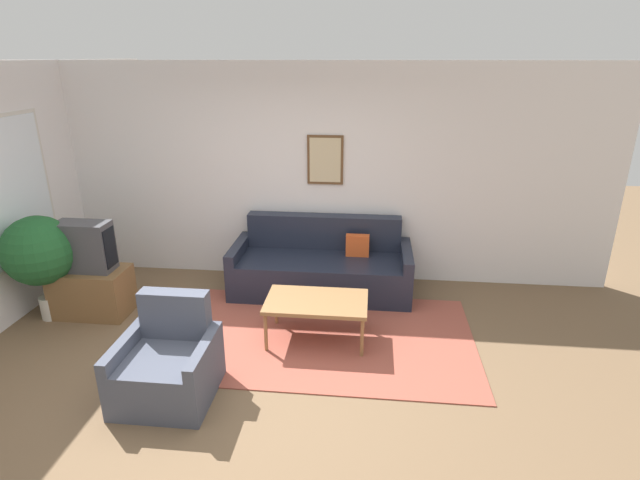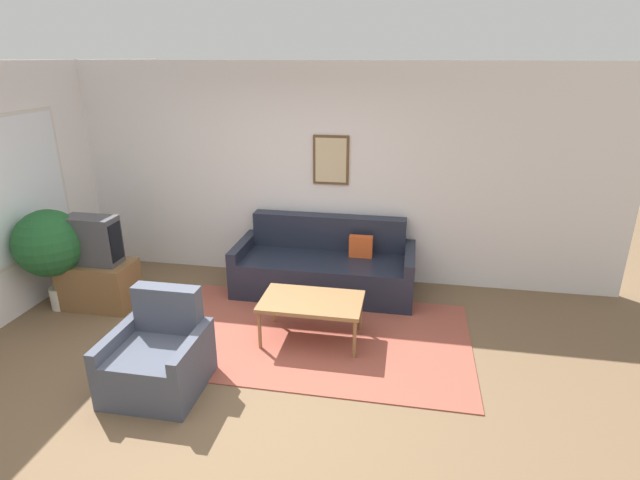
{
  "view_description": "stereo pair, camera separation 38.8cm",
  "coord_description": "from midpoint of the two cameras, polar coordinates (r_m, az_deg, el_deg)",
  "views": [
    {
      "loc": [
        1.04,
        -3.58,
        2.75
      ],
      "look_at": [
        0.5,
        1.51,
        0.85
      ],
      "focal_mm": 28.0,
      "sensor_mm": 36.0,
      "label": 1
    },
    {
      "loc": [
        1.42,
        -3.52,
        2.75
      ],
      "look_at": [
        0.5,
        1.51,
        0.85
      ],
      "focal_mm": 28.0,
      "sensor_mm": 36.0,
      "label": 2
    }
  ],
  "objects": [
    {
      "name": "ground_plane",
      "position": [
        4.65,
        -7.31,
        -16.04
      ],
      "size": [
        16.0,
        16.0,
        0.0
      ],
      "primitive_type": "plane",
      "color": "brown"
    },
    {
      "name": "area_rug",
      "position": [
        5.28,
        1.4,
        -10.95
      ],
      "size": [
        3.2,
        1.9,
        0.01
      ],
      "color": "#9E4C3D",
      "rests_on": "ground_plane"
    },
    {
      "name": "wall_back",
      "position": [
        6.31,
        -1.07,
        7.57
      ],
      "size": [
        8.0,
        0.09,
        2.7
      ],
      "color": "silver",
      "rests_on": "ground_plane"
    },
    {
      "name": "couch",
      "position": [
        6.13,
        2.39,
        -3.17
      ],
      "size": [
        2.16,
        0.9,
        0.88
      ],
      "color": "#1E2333",
      "rests_on": "ground_plane"
    },
    {
      "name": "coffee_table",
      "position": [
        5.04,
        1.25,
        -7.27
      ],
      "size": [
        1.02,
        0.62,
        0.45
      ],
      "color": "olive",
      "rests_on": "ground_plane"
    },
    {
      "name": "tv_stand",
      "position": [
        6.24,
        -22.27,
        -4.72
      ],
      "size": [
        0.81,
        0.48,
        0.53
      ],
      "color": "brown",
      "rests_on": "ground_plane"
    },
    {
      "name": "tv",
      "position": [
        6.04,
        -22.93,
        -0.06
      ],
      "size": [
        0.59,
        0.28,
        0.55
      ],
      "color": "#424247",
      "rests_on": "tv_stand"
    },
    {
      "name": "armchair",
      "position": [
        4.6,
        -15.64,
        -12.96
      ],
      "size": [
        0.78,
        0.76,
        0.84
      ],
      "rotation": [
        0.0,
        0.0,
        -0.16
      ],
      "color": "#474C5B",
      "rests_on": "ground_plane"
    },
    {
      "name": "potted_plant_tall",
      "position": [
        6.18,
        -26.98,
        -0.49
      ],
      "size": [
        0.75,
        0.75,
        1.18
      ],
      "color": "beige",
      "rests_on": "ground_plane"
    },
    {
      "name": "potted_plant_by_window",
      "position": [
        6.81,
        -23.54,
        -1.69
      ],
      "size": [
        0.37,
        0.37,
        0.65
      ],
      "color": "slate",
      "rests_on": "ground_plane"
    }
  ]
}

